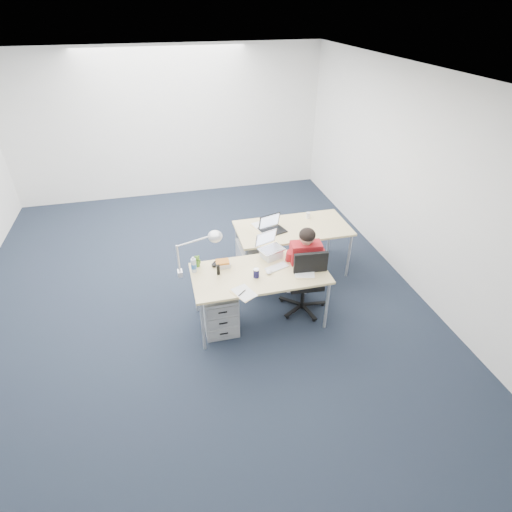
% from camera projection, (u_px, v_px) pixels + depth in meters
% --- Properties ---
extents(floor, '(7.00, 7.00, 0.00)m').
position_uv_depth(floor, '(196.00, 292.00, 5.58)').
color(floor, black).
rests_on(floor, ground).
extents(room, '(6.02, 7.02, 2.80)m').
position_uv_depth(room, '(184.00, 177.00, 4.64)').
color(room, white).
rests_on(room, ground).
extents(desk_near, '(1.60, 0.80, 0.73)m').
position_uv_depth(desk_near, '(260.00, 275.00, 4.76)').
color(desk_near, '#D5BB7A').
rests_on(desk_near, ground).
extents(desk_far, '(1.60, 0.80, 0.73)m').
position_uv_depth(desk_far, '(293.00, 230.00, 5.68)').
color(desk_far, '#D5BB7A').
rests_on(desk_far, ground).
extents(office_chair, '(0.68, 0.68, 0.99)m').
position_uv_depth(office_chair, '(304.00, 292.00, 5.14)').
color(office_chair, black).
rests_on(office_chair, ground).
extents(seated_person, '(0.39, 0.68, 1.19)m').
position_uv_depth(seated_person, '(302.00, 265.00, 5.10)').
color(seated_person, maroon).
rests_on(seated_person, ground).
extents(drawer_pedestal_near, '(0.40, 0.50, 0.55)m').
position_uv_depth(drawer_pedestal_near, '(220.00, 309.00, 4.86)').
color(drawer_pedestal_near, '#A6A9AB').
rests_on(drawer_pedestal_near, ground).
extents(drawer_pedestal_far, '(0.40, 0.50, 0.55)m').
position_uv_depth(drawer_pedestal_far, '(253.00, 262.00, 5.72)').
color(drawer_pedestal_far, '#A6A9AB').
rests_on(drawer_pedestal_far, ground).
extents(silver_laptop, '(0.36, 0.32, 0.32)m').
position_uv_depth(silver_laptop, '(272.00, 246.00, 4.92)').
color(silver_laptop, silver).
rests_on(silver_laptop, desk_near).
extents(wireless_keyboard, '(0.31, 0.21, 0.01)m').
position_uv_depth(wireless_keyboard, '(277.00, 267.00, 4.80)').
color(wireless_keyboard, white).
rests_on(wireless_keyboard, desk_near).
extents(computer_mouse, '(0.09, 0.12, 0.04)m').
position_uv_depth(computer_mouse, '(269.00, 272.00, 4.71)').
color(computer_mouse, white).
rests_on(computer_mouse, desk_near).
extents(headphones, '(0.24, 0.22, 0.03)m').
position_uv_depth(headphones, '(219.00, 263.00, 4.86)').
color(headphones, black).
rests_on(headphones, desk_near).
extents(can_koozie, '(0.08, 0.08, 0.11)m').
position_uv_depth(can_koozie, '(256.00, 273.00, 4.62)').
color(can_koozie, '#15133D').
rests_on(can_koozie, desk_near).
extents(water_bottle, '(0.07, 0.07, 0.20)m').
position_uv_depth(water_bottle, '(194.00, 265.00, 4.69)').
color(water_bottle, silver).
rests_on(water_bottle, desk_near).
extents(bear_figurine, '(0.09, 0.07, 0.15)m').
position_uv_depth(bear_figurine, '(197.00, 261.00, 4.80)').
color(bear_figurine, '#326A1C').
rests_on(bear_figurine, desk_near).
extents(book_stack, '(0.18, 0.14, 0.08)m').
position_uv_depth(book_stack, '(223.00, 264.00, 4.81)').
color(book_stack, silver).
rests_on(book_stack, desk_near).
extents(cordless_phone, '(0.04, 0.03, 0.13)m').
position_uv_depth(cordless_phone, '(218.00, 270.00, 4.66)').
color(cordless_phone, black).
rests_on(cordless_phone, desk_near).
extents(papers_left, '(0.28, 0.32, 0.01)m').
position_uv_depth(papers_left, '(244.00, 293.00, 4.39)').
color(papers_left, '#E3C283').
rests_on(papers_left, desk_near).
extents(papers_right, '(0.31, 0.38, 0.01)m').
position_uv_depth(papers_right, '(304.00, 271.00, 4.75)').
color(papers_right, '#E3C283').
rests_on(papers_right, desk_near).
extents(sunglasses, '(0.13, 0.08, 0.03)m').
position_uv_depth(sunglasses, '(307.00, 259.00, 4.94)').
color(sunglasses, black).
rests_on(sunglasses, desk_near).
extents(desk_lamp, '(0.52, 0.33, 0.56)m').
position_uv_depth(desk_lamp, '(193.00, 254.00, 4.56)').
color(desk_lamp, silver).
rests_on(desk_lamp, desk_near).
extents(dark_laptop, '(0.41, 0.40, 0.24)m').
position_uv_depth(dark_laptop, '(274.00, 224.00, 5.48)').
color(dark_laptop, black).
rests_on(dark_laptop, desk_far).
extents(far_cup, '(0.07, 0.07, 0.09)m').
position_uv_depth(far_cup, '(308.00, 215.00, 5.87)').
color(far_cup, white).
rests_on(far_cup, desk_far).
extents(far_papers, '(0.30, 0.37, 0.01)m').
position_uv_depth(far_papers, '(263.00, 227.00, 5.65)').
color(far_papers, white).
rests_on(far_papers, desk_far).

